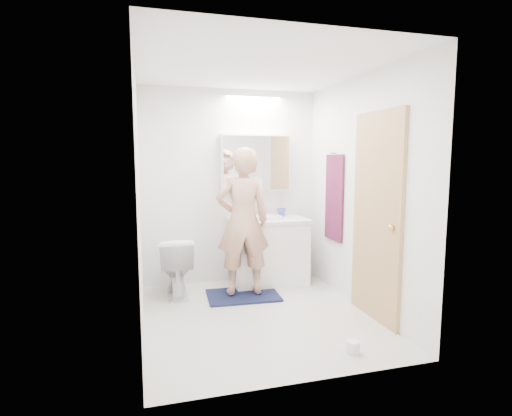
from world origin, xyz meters
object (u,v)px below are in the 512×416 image
object	(u,v)px
soap_bottle_a	(244,209)
toilet	(176,266)
vanity_cabinet	(268,253)
medicine_cabinet	(255,163)
toilet_paper_roll	(353,347)
toothbrush_cup	(282,212)
soap_bottle_b	(252,210)
person	(243,221)

from	to	relation	value
soap_bottle_a	toilet	bearing A→B (deg)	-162.94
vanity_cabinet	medicine_cabinet	bearing A→B (deg)	117.50
toilet_paper_roll	medicine_cabinet	bearing A→B (deg)	96.00
toothbrush_cup	soap_bottle_a	bearing A→B (deg)	-178.86
soap_bottle_b	toothbrush_cup	xyz separation A→B (m)	(0.39, -0.02, -0.03)
medicine_cabinet	soap_bottle_a	world-z (taller)	medicine_cabinet
vanity_cabinet	soap_bottle_a	bearing A→B (deg)	151.44
soap_bottle_b	toothbrush_cup	world-z (taller)	soap_bottle_b
vanity_cabinet	soap_bottle_b	xyz separation A→B (m)	(-0.16, 0.18, 0.52)
vanity_cabinet	soap_bottle_a	size ratio (longest dim) A/B	3.93
person	soap_bottle_a	distance (m)	0.55
soap_bottle_a	soap_bottle_b	size ratio (longest dim) A/B	1.34
soap_bottle_b	toothbrush_cup	size ratio (longest dim) A/B	1.57
vanity_cabinet	toothbrush_cup	world-z (taller)	toothbrush_cup
vanity_cabinet	medicine_cabinet	size ratio (longest dim) A/B	1.02
person	soap_bottle_a	world-z (taller)	person
vanity_cabinet	soap_bottle_a	distance (m)	0.63
medicine_cabinet	soap_bottle_a	distance (m)	0.59
vanity_cabinet	toothbrush_cup	xyz separation A→B (m)	(0.23, 0.16, 0.48)
toilet	soap_bottle_a	bearing A→B (deg)	-161.09
person	toothbrush_cup	size ratio (longest dim) A/B	14.89
soap_bottle_a	vanity_cabinet	bearing A→B (deg)	-28.56
medicine_cabinet	toilet_paper_roll	size ratio (longest dim) A/B	8.00
medicine_cabinet	toilet_paper_roll	world-z (taller)	medicine_cabinet
toilet	toothbrush_cup	size ratio (longest dim) A/B	6.19
medicine_cabinet	person	distance (m)	0.92
person	soap_bottle_b	bearing A→B (deg)	-111.15
medicine_cabinet	toilet	distance (m)	1.59
toilet	soap_bottle_b	size ratio (longest dim) A/B	3.95
toilet	soap_bottle_b	xyz separation A→B (m)	(0.98, 0.30, 0.57)
vanity_cabinet	medicine_cabinet	world-z (taller)	medicine_cabinet
soap_bottle_a	person	bearing A→B (deg)	-105.06
medicine_cabinet	toothbrush_cup	distance (m)	0.71
toothbrush_cup	toilet_paper_roll	world-z (taller)	toothbrush_cup
medicine_cabinet	soap_bottle_a	bearing A→B (deg)	-160.16
vanity_cabinet	toothbrush_cup	distance (m)	0.55
medicine_cabinet	toothbrush_cup	xyz separation A→B (m)	(0.34, -0.05, -0.63)
vanity_cabinet	toilet	bearing A→B (deg)	-174.24
vanity_cabinet	person	xyz separation A→B (m)	(-0.42, -0.38, 0.47)
toilet	soap_bottle_b	distance (m)	1.17
person	toilet	bearing A→B (deg)	-16.92
toothbrush_cup	toilet_paper_roll	xyz separation A→B (m)	(-0.11, -2.08, -0.82)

